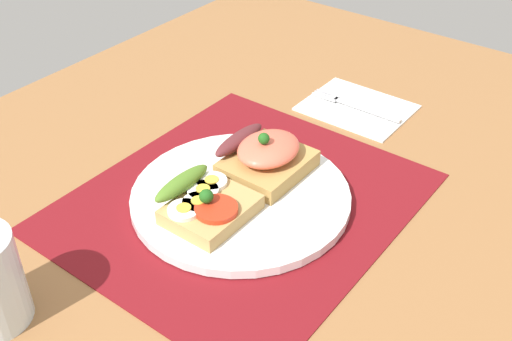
{
  "coord_description": "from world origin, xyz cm",
  "views": [
    {
      "loc": [
        -45.47,
        -36.68,
        46.73
      ],
      "look_at": [
        3.0,
        0.0,
        2.93
      ],
      "focal_mm": 44.08,
      "sensor_mm": 36.0,
      "label": 1
    }
  ],
  "objects_px": {
    "fork": "(353,105)",
    "sandwich_salmon": "(267,157)",
    "sandwich_egg_tomato": "(206,204)",
    "napkin": "(356,106)",
    "plate": "(241,196)"
  },
  "relations": [
    {
      "from": "fork",
      "to": "sandwich_salmon",
      "type": "bearing_deg",
      "value": -179.22
    },
    {
      "from": "sandwich_egg_tomato",
      "to": "fork",
      "type": "relative_size",
      "value": 0.67
    },
    {
      "from": "fork",
      "to": "sandwich_egg_tomato",
      "type": "bearing_deg",
      "value": 179.48
    },
    {
      "from": "sandwich_salmon",
      "to": "napkin",
      "type": "distance_m",
      "value": 0.23
    },
    {
      "from": "sandwich_salmon",
      "to": "napkin",
      "type": "relative_size",
      "value": 0.7
    },
    {
      "from": "sandwich_egg_tomato",
      "to": "fork",
      "type": "bearing_deg",
      "value": -0.52
    },
    {
      "from": "plate",
      "to": "sandwich_salmon",
      "type": "distance_m",
      "value": 0.06
    },
    {
      "from": "sandwich_egg_tomato",
      "to": "fork",
      "type": "height_order",
      "value": "sandwich_egg_tomato"
    },
    {
      "from": "plate",
      "to": "sandwich_egg_tomato",
      "type": "distance_m",
      "value": 0.06
    },
    {
      "from": "plate",
      "to": "sandwich_egg_tomato",
      "type": "xyz_separation_m",
      "value": [
        -0.05,
        0.01,
        0.02
      ]
    },
    {
      "from": "sandwich_salmon",
      "to": "napkin",
      "type": "bearing_deg",
      "value": 0.31
    },
    {
      "from": "plate",
      "to": "fork",
      "type": "height_order",
      "value": "plate"
    },
    {
      "from": "plate",
      "to": "sandwich_egg_tomato",
      "type": "relative_size",
      "value": 2.71
    },
    {
      "from": "napkin",
      "to": "fork",
      "type": "relative_size",
      "value": 1.04
    },
    {
      "from": "plate",
      "to": "sandwich_salmon",
      "type": "height_order",
      "value": "sandwich_salmon"
    }
  ]
}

